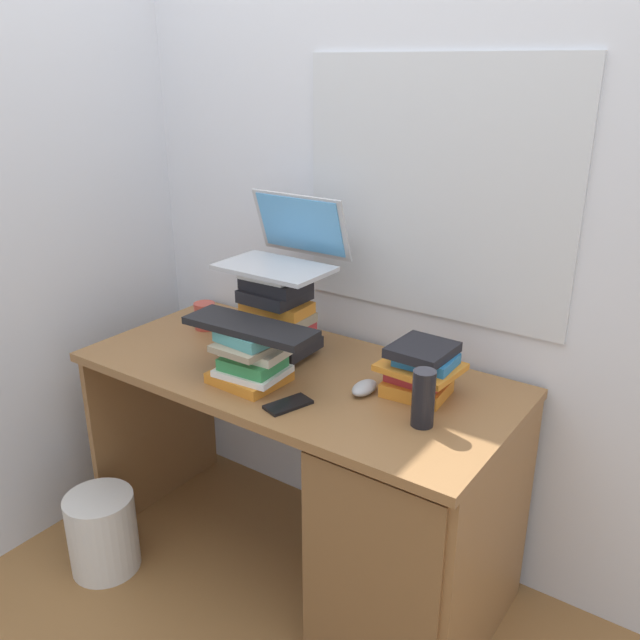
# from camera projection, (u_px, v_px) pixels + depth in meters

# --- Properties ---
(ground_plane) EXTENTS (6.00, 6.00, 0.00)m
(ground_plane) POSITION_uv_depth(u_px,v_px,m) (298.00, 561.00, 2.43)
(ground_plane) COLOR olive
(wall_back) EXTENTS (6.00, 0.06, 2.60)m
(wall_back) POSITION_uv_depth(u_px,v_px,m) (361.00, 184.00, 2.24)
(wall_back) COLOR silver
(wall_back) RESTS_ON ground
(wall_left) EXTENTS (0.05, 6.00, 2.60)m
(wall_left) POSITION_uv_depth(u_px,v_px,m) (91.00, 174.00, 2.45)
(wall_left) COLOR silver
(wall_left) RESTS_ON ground
(desk) EXTENTS (1.41, 0.66, 0.76)m
(desk) POSITION_uv_depth(u_px,v_px,m) (385.00, 504.00, 2.06)
(desk) COLOR olive
(desk) RESTS_ON ground
(book_stack_tall) EXTENTS (0.25, 0.20, 0.30)m
(book_stack_tall) POSITION_uv_depth(u_px,v_px,m) (276.00, 316.00, 2.22)
(book_stack_tall) COLOR beige
(book_stack_tall) RESTS_ON desk
(book_stack_keyboard_riser) EXTENTS (0.23, 0.20, 0.17)m
(book_stack_keyboard_riser) POSITION_uv_depth(u_px,v_px,m) (251.00, 359.00, 2.04)
(book_stack_keyboard_riser) COLOR orange
(book_stack_keyboard_riser) RESTS_ON desk
(book_stack_side) EXTENTS (0.23, 0.20, 0.16)m
(book_stack_side) POSITION_uv_depth(u_px,v_px,m) (420.00, 370.00, 1.97)
(book_stack_side) COLOR orange
(book_stack_side) RESTS_ON desk
(laptop) EXTENTS (0.36, 0.30, 0.23)m
(laptop) POSITION_uv_depth(u_px,v_px,m) (286.00, 249.00, 2.19)
(laptop) COLOR #B7BABF
(laptop) RESTS_ON book_stack_tall
(keyboard) EXTENTS (0.43, 0.16, 0.02)m
(keyboard) POSITION_uv_depth(u_px,v_px,m) (250.00, 327.00, 2.00)
(keyboard) COLOR black
(keyboard) RESTS_ON book_stack_keyboard_riser
(computer_mouse) EXTENTS (0.06, 0.10, 0.04)m
(computer_mouse) POSITION_uv_depth(u_px,v_px,m) (364.00, 388.00, 2.00)
(computer_mouse) COLOR #A5A8AD
(computer_mouse) RESTS_ON desk
(mug) EXTENTS (0.12, 0.08, 0.10)m
(mug) POSITION_uv_depth(u_px,v_px,m) (205.00, 316.00, 2.47)
(mug) COLOR #B23F33
(mug) RESTS_ON desk
(water_bottle) EXTENTS (0.06, 0.06, 0.16)m
(water_bottle) POSITION_uv_depth(u_px,v_px,m) (423.00, 398.00, 1.80)
(water_bottle) COLOR black
(water_bottle) RESTS_ON desk
(cell_phone) EXTENTS (0.10, 0.15, 0.01)m
(cell_phone) POSITION_uv_depth(u_px,v_px,m) (288.00, 405.00, 1.93)
(cell_phone) COLOR black
(cell_phone) RESTS_ON desk
(wastebasket) EXTENTS (0.24, 0.24, 0.29)m
(wastebasket) POSITION_uv_depth(u_px,v_px,m) (103.00, 532.00, 2.35)
(wastebasket) COLOR silver
(wastebasket) RESTS_ON ground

